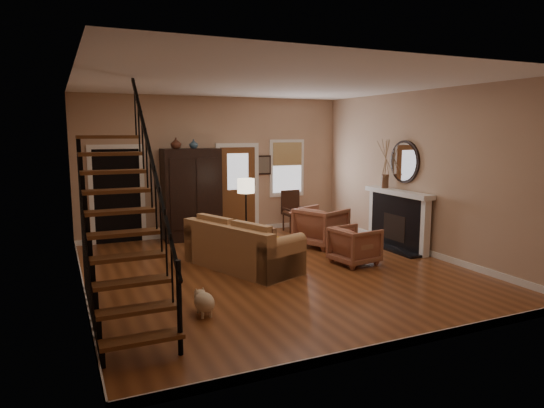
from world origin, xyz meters
name	(u,v)px	position (x,y,z in m)	size (l,w,h in m)	color
room	(222,179)	(-0.41, 1.76, 1.51)	(7.00, 7.33, 3.30)	brown
staircase	(122,201)	(-2.78, -1.30, 1.60)	(0.94, 2.80, 3.20)	brown
fireplace	(399,214)	(3.13, 0.50, 0.74)	(0.33, 1.95, 2.30)	black
armoire	(191,194)	(-0.70, 3.15, 1.05)	(1.30, 0.60, 2.10)	black
vase_a	(176,143)	(-1.05, 3.05, 2.22)	(0.24, 0.24, 0.25)	#4C2619
vase_b	(194,144)	(-0.65, 3.05, 2.21)	(0.20, 0.20, 0.21)	#334C60
sofa	(242,245)	(-0.49, 0.41, 0.42)	(0.97, 2.25, 0.84)	#AC7C4E
coffee_table	(274,257)	(0.04, 0.16, 0.21)	(0.64, 1.10, 0.42)	brown
bowl	(273,241)	(0.09, 0.31, 0.47)	(0.38, 0.38, 0.09)	orange
books	(275,248)	(-0.08, -0.14, 0.45)	(0.20, 0.27, 0.05)	beige
armchair_left	(355,245)	(1.53, -0.22, 0.36)	(0.76, 0.78, 0.71)	brown
armchair_right	(321,227)	(1.68, 1.31, 0.43)	(0.92, 0.94, 0.86)	brown
floor_lamp	(246,216)	(-0.01, 1.46, 0.77)	(0.35, 0.35, 1.53)	black
side_chair	(294,211)	(1.85, 2.95, 0.51)	(0.54, 0.54, 1.02)	#321A10
dog	(204,304)	(-1.79, -1.57, 0.16)	(0.27, 0.45, 0.33)	beige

